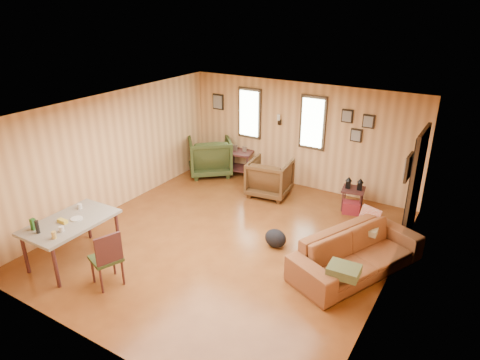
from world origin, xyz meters
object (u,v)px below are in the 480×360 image
object	(u,v)px
recliner_brown	(270,176)
end_table	(240,159)
sofa	(358,247)
recliner_green	(210,154)
side_table	(354,188)
dining_table	(70,225)

from	to	relation	value
recliner_brown	end_table	bearing A→B (deg)	-36.04
sofa	recliner_green	size ratio (longest dim) A/B	2.21
side_table	dining_table	xyz separation A→B (m)	(-3.35, -4.27, 0.19)
end_table	side_table	distance (m)	2.97
sofa	dining_table	xyz separation A→B (m)	(-4.10, -2.16, 0.23)
sofa	recliner_brown	bearing A→B (deg)	78.03
recliner_green	dining_table	size ratio (longest dim) A/B	0.70
sofa	recliner_brown	distance (m)	3.15
end_table	recliner_brown	bearing A→B (deg)	-28.34
sofa	side_table	xyz separation A→B (m)	(-0.74, 2.11, 0.04)
end_table	dining_table	bearing A→B (deg)	-95.02
sofa	end_table	bearing A→B (deg)	80.30
recliner_green	dining_table	xyz separation A→B (m)	(0.30, -4.35, 0.16)
side_table	sofa	bearing A→B (deg)	-70.61
recliner_brown	side_table	bearing A→B (deg)	-179.67
recliner_brown	dining_table	xyz separation A→B (m)	(-1.55, -4.02, 0.23)
recliner_brown	recliner_green	xyz separation A→B (m)	(-1.85, 0.33, 0.07)
sofa	dining_table	size ratio (longest dim) A/B	1.55
recliner_brown	dining_table	distance (m)	4.31
sofa	side_table	bearing A→B (deg)	43.55
sofa	end_table	world-z (taller)	sofa
side_table	dining_table	world-z (taller)	dining_table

